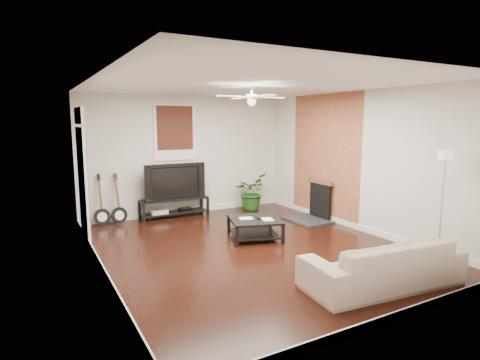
% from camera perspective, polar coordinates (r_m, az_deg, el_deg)
% --- Properties ---
extents(room, '(5.01, 6.01, 2.81)m').
position_cam_1_polar(room, '(6.66, 1.66, 1.68)').
color(room, black).
rests_on(room, ground).
extents(brick_accent, '(0.02, 2.20, 2.80)m').
position_cam_1_polar(brick_accent, '(8.93, 12.23, 3.24)').
color(brick_accent, '#A75535').
rests_on(brick_accent, floor).
extents(fireplace, '(0.80, 1.10, 0.92)m').
position_cam_1_polar(fireplace, '(8.88, 10.64, -2.88)').
color(fireplace, black).
rests_on(fireplace, floor).
extents(window_back, '(1.00, 0.06, 1.30)m').
position_cam_1_polar(window_back, '(9.19, -9.48, 6.90)').
color(window_back, '#33140E').
rests_on(window_back, wall_back).
extents(door_left, '(0.08, 1.00, 2.50)m').
position_cam_1_polar(door_left, '(7.71, -21.93, 0.87)').
color(door_left, white).
rests_on(door_left, wall_left).
extents(tv_stand, '(1.58, 0.42, 0.44)m').
position_cam_1_polar(tv_stand, '(9.18, -9.57, -3.99)').
color(tv_stand, black).
rests_on(tv_stand, floor).
extents(tv, '(1.42, 0.19, 0.82)m').
position_cam_1_polar(tv, '(9.09, -9.71, -0.10)').
color(tv, black).
rests_on(tv, tv_stand).
extents(coffee_table, '(1.13, 1.13, 0.38)m').
position_cam_1_polar(coffee_table, '(7.44, 2.16, -7.09)').
color(coffee_table, black).
rests_on(coffee_table, floor).
extents(sofa, '(2.27, 1.09, 0.64)m').
position_cam_1_polar(sofa, '(5.68, 20.11, -11.28)').
color(sofa, '#C7AF95').
rests_on(sofa, floor).
extents(floor_lamp, '(0.32, 0.32, 1.79)m').
position_cam_1_polar(floor_lamp, '(6.63, 27.42, -3.73)').
color(floor_lamp, silver).
rests_on(floor_lamp, floor).
extents(potted_plant, '(1.08, 1.07, 0.91)m').
position_cam_1_polar(potted_plant, '(9.79, 1.58, -1.70)').
color(potted_plant, '#1A5017').
rests_on(potted_plant, floor).
extents(guitar_left, '(0.36, 0.26, 1.12)m').
position_cam_1_polar(guitar_left, '(8.70, -19.64, -2.81)').
color(guitar_left, black).
rests_on(guitar_left, floor).
extents(guitar_right, '(0.38, 0.29, 1.12)m').
position_cam_1_polar(guitar_right, '(8.73, -17.34, -2.66)').
color(guitar_right, black).
rests_on(guitar_right, floor).
extents(ceiling_fan, '(1.24, 1.24, 0.32)m').
position_cam_1_polar(ceiling_fan, '(6.63, 1.71, 12.04)').
color(ceiling_fan, white).
rests_on(ceiling_fan, ceiling).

